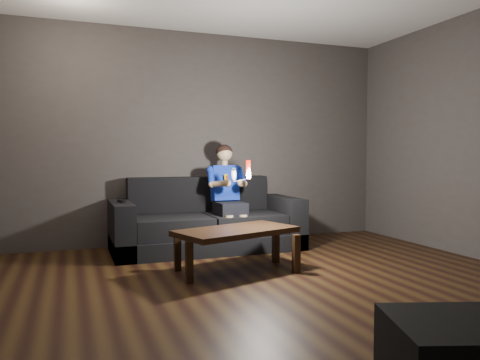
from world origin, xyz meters
name	(u,v)px	position (x,y,z in m)	size (l,w,h in m)	color
floor	(288,294)	(0.00, 0.00, 0.00)	(5.00, 5.00, 0.00)	black
back_wall	(204,138)	(0.00, 2.50, 1.35)	(5.00, 0.04, 2.70)	#3E3836
sofa	(206,226)	(-0.12, 1.99, 0.28)	(2.22, 0.96, 0.86)	black
child	(228,188)	(0.13, 1.93, 0.74)	(0.48, 0.59, 1.18)	black
wii_remote_red	(248,170)	(0.22, 1.48, 0.97)	(0.07, 0.09, 0.22)	red
nunchuk_white	(234,174)	(0.05, 1.48, 0.92)	(0.08, 0.11, 0.16)	white
wii_remote_black	(121,201)	(-1.12, 1.91, 0.62)	(0.08, 0.17, 0.03)	black
coffee_table	(236,234)	(-0.15, 0.84, 0.36)	(1.28, 0.91, 0.42)	black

